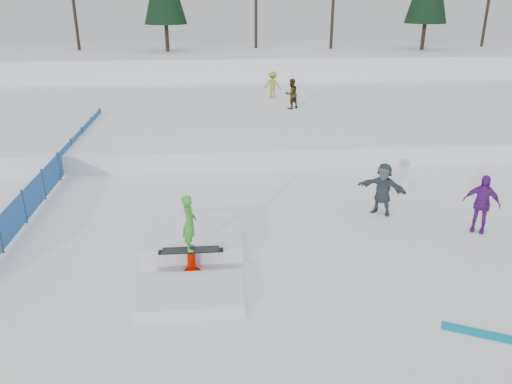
{
  "coord_description": "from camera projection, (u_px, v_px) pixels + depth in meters",
  "views": [
    {
      "loc": [
        -0.7,
        -11.64,
        6.56
      ],
      "look_at": [
        0.5,
        2.0,
        1.1
      ],
      "focal_mm": 35.0,
      "sensor_mm": 36.0,
      "label": 1
    }
  ],
  "objects": [
    {
      "name": "spectator_dark",
      "position": [
        383.0,
        189.0,
        15.69
      ],
      "size": [
        1.54,
        1.33,
        1.68
      ],
      "primitive_type": "imported",
      "rotation": [
        0.0,
        0.0,
        -0.64
      ],
      "color": "#3D464E",
      "rests_on": "ground"
    },
    {
      "name": "snow_berm",
      "position": [
        220.0,
        64.0,
        40.57
      ],
      "size": [
        60.0,
        14.0,
        2.4
      ],
      "primitive_type": "cube",
      "color": "white",
      "rests_on": "ground"
    },
    {
      "name": "spectator_purple",
      "position": [
        481.0,
        204.0,
        14.5
      ],
      "size": [
        1.09,
        0.95,
        1.76
      ],
      "primitive_type": "imported",
      "rotation": [
        0.0,
        0.0,
        -0.62
      ],
      "color": "#601A84",
      "rests_on": "ground"
    },
    {
      "name": "jib_rail_feature",
      "position": [
        192.0,
        252.0,
        12.99
      ],
      "size": [
        2.6,
        4.4,
        2.11
      ],
      "color": "white",
      "rests_on": "ground"
    },
    {
      "name": "safety_fence",
      "position": [
        59.0,
        166.0,
        18.63
      ],
      "size": [
        0.05,
        16.0,
        1.1
      ],
      "color": "#1E5599",
      "rests_on": "ground"
    },
    {
      "name": "loose_board_teal",
      "position": [
        477.0,
        333.0,
        10.35
      ],
      "size": [
        1.38,
        0.88,
        0.03
      ],
      "primitive_type": "cube",
      "rotation": [
        0.0,
        0.0,
        -0.46
      ],
      "color": "#0584AA",
      "rests_on": "ground"
    },
    {
      "name": "snow_midrise",
      "position": [
        225.0,
        112.0,
        27.91
      ],
      "size": [
        50.0,
        18.0,
        0.8
      ],
      "primitive_type": "cube",
      "color": "white",
      "rests_on": "ground"
    },
    {
      "name": "walker_olive",
      "position": [
        291.0,
        94.0,
        26.53
      ],
      "size": [
        0.97,
        0.91,
        1.59
      ],
      "primitive_type": "imported",
      "rotation": [
        0.0,
        0.0,
        3.68
      ],
      "color": "#30230F",
      "rests_on": "snow_midrise"
    },
    {
      "name": "ground",
      "position": [
        244.0,
        259.0,
        13.26
      ],
      "size": [
        120.0,
        120.0,
        0.0
      ],
      "primitive_type": "plane",
      "color": "white"
    },
    {
      "name": "walker_ygreen",
      "position": [
        273.0,
        85.0,
        29.34
      ],
      "size": [
        1.13,
        0.92,
        1.53
      ],
      "primitive_type": "imported",
      "rotation": [
        0.0,
        0.0,
        2.72
      ],
      "color": "olive",
      "rests_on": "snow_midrise"
    }
  ]
}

